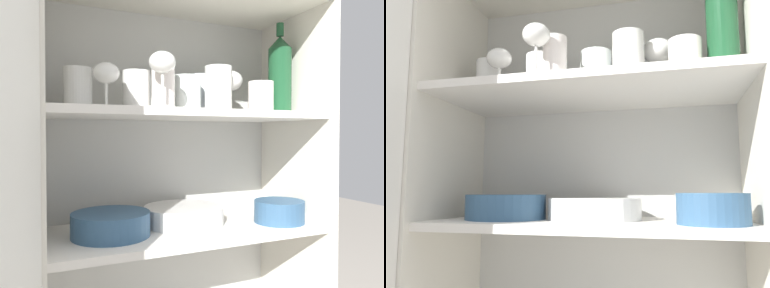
{
  "view_description": "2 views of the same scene",
  "coord_description": "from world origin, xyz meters",
  "views": [
    {
      "loc": [
        -0.42,
        -0.82,
        0.96
      ],
      "look_at": [
        0.03,
        0.18,
        0.93
      ],
      "focal_mm": 35.0,
      "sensor_mm": 36.0,
      "label": 1
    },
    {
      "loc": [
        0.2,
        -0.75,
        0.76
      ],
      "look_at": [
        -0.03,
        0.18,
        0.89
      ],
      "focal_mm": 35.0,
      "sensor_mm": 36.0,
      "label": 2
    }
  ],
  "objects": [
    {
      "name": "serving_bowl_small",
      "position": [
        0.28,
        0.1,
        0.73
      ],
      "size": [
        0.15,
        0.15,
        0.07
      ],
      "color": "#33567A",
      "rests_on": "shelf_board_middle"
    },
    {
      "name": "tumbler_glass_1",
      "position": [
        -0.14,
        0.18,
        1.08
      ],
      "size": [
        0.08,
        0.08,
        0.11
      ],
      "color": "white",
      "rests_on": "shelf_board_upper"
    },
    {
      "name": "tumbler_glass_2",
      "position": [
        0.1,
        0.26,
        1.09
      ],
      "size": [
        0.08,
        0.08,
        0.12
      ],
      "color": "white",
      "rests_on": "shelf_board_upper"
    },
    {
      "name": "wine_glass_0",
      "position": [
        -0.11,
        0.06,
        1.13
      ],
      "size": [
        0.07,
        0.07,
        0.14
      ],
      "color": "white",
      "rests_on": "shelf_board_upper"
    },
    {
      "name": "cupboard_side_left",
      "position": [
        -0.39,
        0.17,
        0.67
      ],
      "size": [
        0.02,
        0.37,
        1.34
      ],
      "primitive_type": "cube",
      "color": "silver",
      "rests_on": "ground_plane"
    },
    {
      "name": "wine_glass_2",
      "position": [
        0.18,
        0.22,
        1.12
      ],
      "size": [
        0.08,
        0.08,
        0.14
      ],
      "color": "white",
      "rests_on": "shelf_board_upper"
    },
    {
      "name": "plate_stack_white",
      "position": [
        0.01,
        0.2,
        0.72
      ],
      "size": [
        0.24,
        0.24,
        0.05
      ],
      "color": "white",
      "rests_on": "shelf_board_middle"
    },
    {
      "name": "cupboard_back_panel",
      "position": [
        0.0,
        0.35,
        0.67
      ],
      "size": [
        0.8,
        0.02,
        1.34
      ],
      "primitive_type": "cube",
      "color": "silver",
      "rests_on": "ground_plane"
    },
    {
      "name": "tumbler_glass_0",
      "position": [
        0.02,
        0.19,
        1.08
      ],
      "size": [
        0.08,
        0.08,
        0.11
      ],
      "color": "white",
      "rests_on": "shelf_board_upper"
    },
    {
      "name": "tumbler_glass_6",
      "position": [
        0.1,
        0.16,
        1.09
      ],
      "size": [
        0.08,
        0.08,
        0.14
      ],
      "color": "white",
      "rests_on": "shelf_board_upper"
    },
    {
      "name": "cupboard_side_right",
      "position": [
        0.39,
        0.17,
        0.67
      ],
      "size": [
        0.02,
        0.37,
        1.34
      ],
      "primitive_type": "cube",
      "color": "silver",
      "rests_on": "ground_plane"
    },
    {
      "name": "mixing_bowl_large",
      "position": [
        -0.22,
        0.16,
        0.73
      ],
      "size": [
        0.2,
        0.2,
        0.06
      ],
      "color": "#33567A",
      "rests_on": "shelf_board_middle"
    },
    {
      "name": "wine_glass_1",
      "position": [
        -0.23,
        0.13,
        1.1
      ],
      "size": [
        0.07,
        0.07,
        0.12
      ],
      "color": "white",
      "rests_on": "shelf_board_upper"
    },
    {
      "name": "wine_bottle",
      "position": [
        0.33,
        0.16,
        1.15
      ],
      "size": [
        0.07,
        0.07,
        0.29
      ],
      "color": "#194728",
      "rests_on": "shelf_board_upper"
    },
    {
      "name": "tumbler_glass_3",
      "position": [
        -0.29,
        0.19,
        1.08
      ],
      "size": [
        0.07,
        0.07,
        0.11
      ],
      "color": "white",
      "rests_on": "shelf_board_upper"
    },
    {
      "name": "shelf_board_upper",
      "position": [
        0.0,
        0.17,
        1.02
      ],
      "size": [
        0.76,
        0.34,
        0.02
      ],
      "primitive_type": "cube",
      "color": "silver"
    },
    {
      "name": "tumbler_glass_5",
      "position": [
        -0.08,
        0.13,
        1.09
      ],
      "size": [
        0.06,
        0.06,
        0.13
      ],
      "color": "silver",
      "rests_on": "shelf_board_upper"
    },
    {
      "name": "shelf_board_middle",
      "position": [
        0.0,
        0.17,
        0.69
      ],
      "size": [
        0.76,
        0.34,
        0.02
      ],
      "primitive_type": "cube",
      "color": "silver"
    },
    {
      "name": "tumbler_glass_7",
      "position": [
        -0.02,
        0.28,
        1.08
      ],
      "size": [
        0.06,
        0.06,
        0.11
      ],
      "color": "white",
      "rests_on": "shelf_board_upper"
    },
    {
      "name": "tumbler_glass_4",
      "position": [
        0.24,
        0.14,
        1.07
      ],
      "size": [
        0.08,
        0.08,
        0.1
      ],
      "color": "silver",
      "rests_on": "shelf_board_upper"
    }
  ]
}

